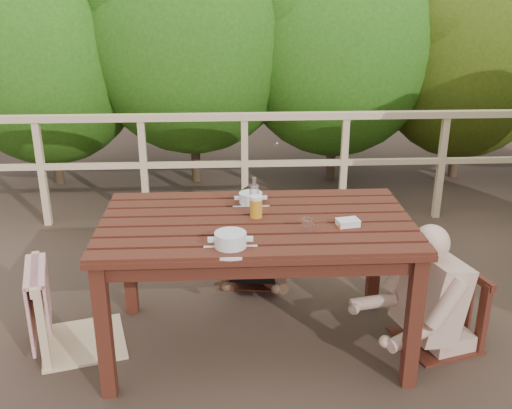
{
  "coord_description": "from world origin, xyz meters",
  "views": [
    {
      "loc": [
        -0.16,
        -3.09,
        2.1
      ],
      "look_at": [
        0.0,
        0.05,
        0.9
      ],
      "focal_mm": 41.55,
      "sensor_mm": 36.0,
      "label": 1
    }
  ],
  "objects_px": {
    "soup_near": "(231,241)",
    "soup_far": "(251,199)",
    "chair_right": "(442,277)",
    "bottle": "(254,197)",
    "chair_left": "(75,269)",
    "beer_glass": "(256,208)",
    "tumbler": "(307,225)",
    "butter_tub": "(348,224)",
    "chair_far": "(258,227)",
    "table": "(256,285)",
    "woman": "(258,203)",
    "diner_right": "(451,245)"
  },
  "relations": [
    {
      "from": "soup_near",
      "to": "soup_far",
      "type": "xyz_separation_m",
      "value": [
        0.13,
        0.62,
        -0.01
      ]
    },
    {
      "from": "chair_right",
      "to": "bottle",
      "type": "xyz_separation_m",
      "value": [
        -1.11,
        0.12,
        0.49
      ]
    },
    {
      "from": "chair_left",
      "to": "bottle",
      "type": "distance_m",
      "value": 1.14
    },
    {
      "from": "soup_far",
      "to": "beer_glass",
      "type": "relative_size",
      "value": 1.68
    },
    {
      "from": "chair_left",
      "to": "tumbler",
      "type": "xyz_separation_m",
      "value": [
        1.33,
        -0.23,
        0.34
      ]
    },
    {
      "from": "tumbler",
      "to": "butter_tub",
      "type": "relative_size",
      "value": 0.68
    },
    {
      "from": "chair_right",
      "to": "soup_near",
      "type": "bearing_deg",
      "value": -91.39
    },
    {
      "from": "chair_far",
      "to": "tumbler",
      "type": "height_order",
      "value": "tumbler"
    },
    {
      "from": "soup_near",
      "to": "chair_far",
      "type": "bearing_deg",
      "value": 80.18
    },
    {
      "from": "soup_far",
      "to": "beer_glass",
      "type": "height_order",
      "value": "beer_glass"
    },
    {
      "from": "soup_far",
      "to": "table",
      "type": "bearing_deg",
      "value": -85.54
    },
    {
      "from": "soup_far",
      "to": "chair_right",
      "type": "bearing_deg",
      "value": -14.73
    },
    {
      "from": "soup_far",
      "to": "chair_left",
      "type": "bearing_deg",
      "value": -169.12
    },
    {
      "from": "chair_right",
      "to": "table",
      "type": "bearing_deg",
      "value": -107.51
    },
    {
      "from": "chair_left",
      "to": "soup_far",
      "type": "xyz_separation_m",
      "value": [
        1.04,
        0.2,
        0.34
      ]
    },
    {
      "from": "table",
      "to": "tumbler",
      "type": "distance_m",
      "value": 0.55
    },
    {
      "from": "soup_far",
      "to": "bottle",
      "type": "distance_m",
      "value": 0.19
    },
    {
      "from": "chair_far",
      "to": "tumbler",
      "type": "relative_size",
      "value": 10.05
    },
    {
      "from": "chair_left",
      "to": "butter_tub",
      "type": "distance_m",
      "value": 1.61
    },
    {
      "from": "woman",
      "to": "bottle",
      "type": "bearing_deg",
      "value": 93.28
    },
    {
      "from": "chair_far",
      "to": "bottle",
      "type": "distance_m",
      "value": 0.91
    },
    {
      "from": "chair_far",
      "to": "soup_near",
      "type": "distance_m",
      "value": 1.3
    },
    {
      "from": "table",
      "to": "diner_right",
      "type": "height_order",
      "value": "diner_right"
    },
    {
      "from": "table",
      "to": "soup_near",
      "type": "xyz_separation_m",
      "value": [
        -0.15,
        -0.36,
        0.45
      ]
    },
    {
      "from": "soup_near",
      "to": "butter_tub",
      "type": "distance_m",
      "value": 0.69
    },
    {
      "from": "woman",
      "to": "diner_right",
      "type": "distance_m",
      "value": 1.4
    },
    {
      "from": "chair_right",
      "to": "soup_near",
      "type": "xyz_separation_m",
      "value": [
        -1.25,
        -0.33,
        0.42
      ]
    },
    {
      "from": "bottle",
      "to": "chair_right",
      "type": "bearing_deg",
      "value": -6.38
    },
    {
      "from": "chair_right",
      "to": "soup_far",
      "type": "distance_m",
      "value": 1.23
    },
    {
      "from": "table",
      "to": "soup_far",
      "type": "height_order",
      "value": "soup_far"
    },
    {
      "from": "chair_left",
      "to": "butter_tub",
      "type": "bearing_deg",
      "value": -111.83
    },
    {
      "from": "chair_left",
      "to": "butter_tub",
      "type": "relative_size",
      "value": 8.39
    },
    {
      "from": "table",
      "to": "woman",
      "type": "xyz_separation_m",
      "value": [
        0.06,
        0.87,
        0.19
      ]
    },
    {
      "from": "beer_glass",
      "to": "chair_far",
      "type": "bearing_deg",
      "value": 85.95
    },
    {
      "from": "soup_near",
      "to": "tumbler",
      "type": "bearing_deg",
      "value": 24.74
    },
    {
      "from": "diner_right",
      "to": "soup_far",
      "type": "height_order",
      "value": "diner_right"
    },
    {
      "from": "chair_far",
      "to": "chair_left",
      "type": "bearing_deg",
      "value": -137.03
    },
    {
      "from": "chair_far",
      "to": "table",
      "type": "bearing_deg",
      "value": -85.74
    },
    {
      "from": "woman",
      "to": "butter_tub",
      "type": "height_order",
      "value": "woman"
    },
    {
      "from": "tumbler",
      "to": "table",
      "type": "bearing_deg",
      "value": 148.61
    },
    {
      "from": "chair_left",
      "to": "tumbler",
      "type": "bearing_deg",
      "value": -114.87
    },
    {
      "from": "chair_right",
      "to": "butter_tub",
      "type": "distance_m",
      "value": 0.73
    },
    {
      "from": "chair_left",
      "to": "woman",
      "type": "bearing_deg",
      "value": -69.54
    },
    {
      "from": "beer_glass",
      "to": "tumbler",
      "type": "distance_m",
      "value": 0.33
    },
    {
      "from": "woman",
      "to": "tumbler",
      "type": "relative_size",
      "value": 14.27
    },
    {
      "from": "chair_far",
      "to": "soup_near",
      "type": "bearing_deg",
      "value": -91.68
    },
    {
      "from": "chair_far",
      "to": "woman",
      "type": "distance_m",
      "value": 0.18
    },
    {
      "from": "chair_far",
      "to": "soup_far",
      "type": "height_order",
      "value": "soup_far"
    },
    {
      "from": "tumbler",
      "to": "butter_tub",
      "type": "distance_m",
      "value": 0.23
    },
    {
      "from": "chair_far",
      "to": "soup_far",
      "type": "xyz_separation_m",
      "value": [
        -0.08,
        -0.58,
        0.43
      ]
    }
  ]
}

